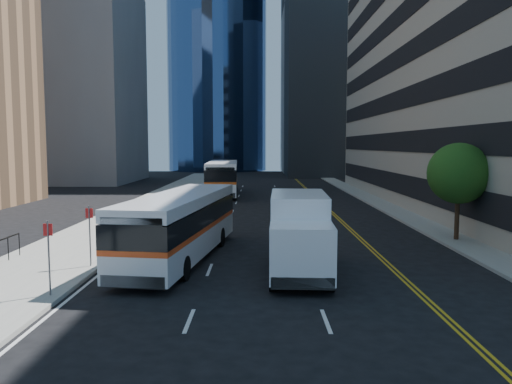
# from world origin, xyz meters

# --- Properties ---
(ground) EXTENTS (160.00, 160.00, 0.00)m
(ground) POSITION_xyz_m (0.00, 0.00, 0.00)
(ground) COLOR black
(ground) RESTS_ON ground
(sidewalk_west) EXTENTS (5.00, 90.00, 0.15)m
(sidewalk_west) POSITION_xyz_m (-10.50, 25.00, 0.07)
(sidewalk_west) COLOR gray
(sidewalk_west) RESTS_ON ground
(sidewalk_east) EXTENTS (2.00, 90.00, 0.15)m
(sidewalk_east) POSITION_xyz_m (9.00, 25.00, 0.07)
(sidewalk_east) COLOR gray
(sidewalk_east) RESTS_ON ground
(office_tower_north) EXTENTS (30.00, 28.00, 60.00)m
(office_tower_north) POSITION_xyz_m (18.00, 72.00, 30.00)
(office_tower_north) COLOR gray
(office_tower_north) RESTS_ON ground
(midrise_west) EXTENTS (18.00, 18.00, 35.00)m
(midrise_west) POSITION_xyz_m (-28.00, 52.00, 17.50)
(midrise_west) COLOR gray
(midrise_west) RESTS_ON ground
(street_tree) EXTENTS (3.20, 3.20, 5.10)m
(street_tree) POSITION_xyz_m (9.00, 8.00, 3.64)
(street_tree) COLOR #332114
(street_tree) RESTS_ON sidewalk_east
(bus_front) EXTENTS (4.04, 11.69, 2.95)m
(bus_front) POSITION_xyz_m (-4.94, 3.89, 1.61)
(bus_front) COLOR silver
(bus_front) RESTS_ON ground
(bus_rear) EXTENTS (3.42, 13.40, 3.43)m
(bus_rear) POSITION_xyz_m (-5.19, 32.85, 1.87)
(bus_rear) COLOR white
(bus_rear) RESTS_ON ground
(box_truck) EXTENTS (2.52, 6.63, 3.13)m
(box_truck) POSITION_xyz_m (0.15, 1.50, 1.65)
(box_truck) COLOR white
(box_truck) RESTS_ON ground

